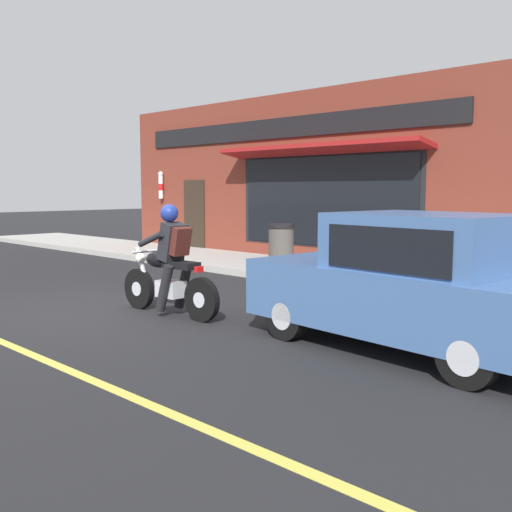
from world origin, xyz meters
name	(u,v)px	position (x,y,z in m)	size (l,w,h in m)	color
ground_plane	(100,311)	(0.00, 0.00, 0.00)	(80.00, 80.00, 0.00)	black
sidewalk_curb	(224,261)	(5.29, 3.00, 0.07)	(2.60, 22.00, 0.14)	#ADAAA3
storefront_building	(285,178)	(6.81, 2.33, 2.11)	(1.25, 11.95, 4.20)	maroon
motorcycle_with_rider	(169,269)	(0.59, -0.97, 0.68)	(0.57, 2.02, 1.62)	black
car_hatchback	(410,284)	(1.32, -4.47, 0.77)	(1.92, 3.89, 1.57)	black
trash_bin	(281,247)	(4.51, 0.38, 0.64)	(0.56, 0.56, 0.98)	#514C47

